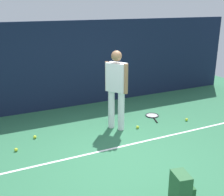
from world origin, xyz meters
TOP-DOWN VIEW (x-y plane):
  - ground_plane at (0.00, 0.00)m, footprint 12.00×12.00m
  - back_fence at (0.00, 3.00)m, footprint 10.00×0.10m
  - court_line at (0.00, 0.38)m, footprint 9.00×0.05m
  - tennis_player at (0.48, 1.19)m, footprint 0.41×0.45m
  - tennis_racket at (1.57, 1.43)m, footprint 0.41×0.64m
  - backpack at (0.20, -1.38)m, footprint 0.32×0.33m
  - tennis_ball_near_player at (2.13, 0.85)m, footprint 0.07×0.07m
  - tennis_ball_by_fence at (-1.23, 1.44)m, footprint 0.07×0.07m
  - tennis_ball_mid_court at (-1.65, 1.05)m, footprint 0.07×0.07m
  - tennis_ball_far_left at (0.89, 0.97)m, footprint 0.07×0.07m

SIDE VIEW (x-z plane):
  - ground_plane at x=0.00m, z-range 0.00..0.00m
  - court_line at x=0.00m, z-range 0.00..0.00m
  - tennis_racket at x=1.57m, z-range 0.00..0.03m
  - tennis_ball_near_player at x=2.13m, z-range 0.00..0.07m
  - tennis_ball_by_fence at x=-1.23m, z-range 0.00..0.07m
  - tennis_ball_mid_court at x=-1.65m, z-range 0.00..0.07m
  - tennis_ball_far_left at x=0.89m, z-range 0.00..0.07m
  - backpack at x=0.20m, z-range -0.01..0.43m
  - tennis_player at x=0.48m, z-range 0.12..1.82m
  - back_fence at x=0.00m, z-range 0.00..2.20m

